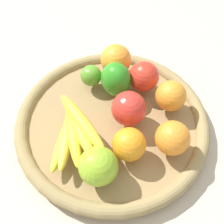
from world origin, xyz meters
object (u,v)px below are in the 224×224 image
(apple_2, at_px, (144,77))
(banana_bunch, at_px, (73,130))
(apple_0, at_px, (129,107))
(orange_1, at_px, (172,138))
(orange_0, at_px, (129,144))
(lime_0, at_px, (91,76))
(bell_pepper, at_px, (114,79))
(apple_1, at_px, (98,166))
(orange_2, at_px, (116,60))
(orange_3, at_px, (171,96))

(apple_2, relative_size, banana_bunch, 0.43)
(apple_0, relative_size, orange_1, 1.07)
(apple_0, distance_m, orange_0, 0.09)
(lime_0, bearing_deg, apple_2, 0.53)
(bell_pepper, bearing_deg, orange_0, 160.39)
(apple_1, bearing_deg, orange_1, 29.50)
(apple_1, relative_size, orange_1, 1.07)
(apple_0, relative_size, orange_0, 1.11)
(banana_bunch, bearing_deg, orange_2, 72.98)
(orange_2, relative_size, bell_pepper, 0.90)
(apple_0, xyz_separation_m, banana_bunch, (-0.11, -0.07, -0.00))
(bell_pepper, xyz_separation_m, lime_0, (-0.06, 0.02, -0.02))
(bell_pepper, bearing_deg, orange_3, -138.68)
(banana_bunch, bearing_deg, apple_0, 33.32)
(apple_2, xyz_separation_m, orange_0, (-0.02, -0.19, -0.00))
(banana_bunch, bearing_deg, orange_3, 30.18)
(apple_2, bearing_deg, banana_bunch, -129.21)
(apple_0, distance_m, orange_2, 0.15)
(orange_3, relative_size, bell_pepper, 0.82)
(apple_1, bearing_deg, apple_2, 72.86)
(orange_1, bearing_deg, orange_3, 91.16)
(orange_1, bearing_deg, bell_pepper, 133.77)
(apple_2, relative_size, orange_0, 1.05)
(banana_bunch, relative_size, lime_0, 3.27)
(apple_0, distance_m, orange_1, 0.11)
(apple_0, distance_m, apple_2, 0.10)
(apple_2, xyz_separation_m, orange_2, (-0.07, 0.05, 0.00))
(apple_0, relative_size, bell_pepper, 0.90)
(orange_1, bearing_deg, apple_0, 144.65)
(apple_0, height_order, orange_0, apple_0)
(apple_2, distance_m, lime_0, 0.13)
(orange_2, relative_size, orange_1, 1.07)
(apple_2, distance_m, orange_1, 0.18)
(orange_1, distance_m, bell_pepper, 0.20)
(orange_3, distance_m, orange_1, 0.11)
(bell_pepper, bearing_deg, banana_bunch, 118.95)
(lime_0, bearing_deg, banana_bunch, -93.63)
(bell_pepper, distance_m, lime_0, 0.06)
(orange_3, height_order, bell_pepper, bell_pepper)
(banana_bunch, xyz_separation_m, orange_2, (0.07, 0.22, 0.00))
(orange_0, bearing_deg, orange_1, 15.44)
(orange_3, height_order, orange_2, orange_2)
(lime_0, bearing_deg, orange_3, -14.93)
(orange_3, height_order, apple_2, apple_2)
(lime_0, bearing_deg, apple_0, -44.05)
(apple_2, relative_size, bell_pepper, 0.85)
(apple_2, relative_size, apple_1, 0.95)
(orange_1, height_order, orange_0, orange_1)
(apple_2, distance_m, bell_pepper, 0.07)
(orange_1, xyz_separation_m, bell_pepper, (-0.14, 0.14, 0.01))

